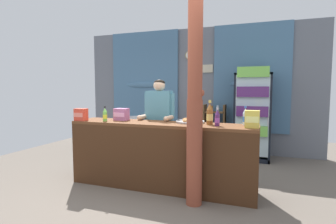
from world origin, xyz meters
TOP-DOWN VIEW (x-y plane):
  - ground_plane at (0.00, 1.18)m, footprint 7.65×7.65m
  - back_wall_curtained at (-0.01, 2.99)m, footprint 5.55×0.22m
  - stall_counter at (0.13, 0.32)m, footprint 2.72×0.55m
  - timber_post at (0.73, 0.03)m, footprint 0.22×0.20m
  - drink_fridge at (1.32, 2.49)m, footprint 0.71×0.64m
  - bottle_shelf_rack at (0.52, 2.68)m, footprint 0.48×0.28m
  - plastic_lawn_chair at (-1.09, 1.91)m, footprint 0.62×0.62m
  - shopkeeper at (-0.07, 0.86)m, footprint 0.52×0.42m
  - soda_bottle_iced_tea at (0.84, 0.46)m, footprint 0.09×0.09m
  - soda_bottle_grape_soda at (0.95, 0.37)m, footprint 0.07×0.07m
  - soda_bottle_water at (1.29, 0.59)m, footprint 0.07×0.07m
  - soda_bottle_lime_soda at (-0.73, 0.30)m, footprint 0.07×0.07m
  - snack_box_crackers at (-1.12, 0.24)m, footprint 0.18×0.13m
  - snack_box_wafer at (-0.56, 0.50)m, footprint 0.21×0.16m
  - snack_box_instant_noodle at (1.39, 0.34)m, footprint 0.18×0.11m
  - pastry_tray at (0.53, 0.57)m, footprint 0.42×0.42m

SIDE VIEW (x-z plane):
  - ground_plane at x=0.00m, z-range 0.00..0.00m
  - plastic_lawn_chair at x=-1.09m, z-range 0.06..0.92m
  - bottle_shelf_rack at x=0.52m, z-range 0.02..1.13m
  - stall_counter at x=0.13m, z-range 0.10..1.06m
  - pastry_tray at x=0.53m, z-range 0.95..1.02m
  - shopkeeper at x=-0.07m, z-range 0.21..1.81m
  - drink_fridge at x=1.32m, z-range 0.09..1.96m
  - snack_box_wafer at x=-0.56m, z-range 0.96..1.15m
  - snack_box_crackers at x=-1.12m, z-range 0.96..1.15m
  - soda_bottle_lime_soda at x=-0.73m, z-range 0.94..1.17m
  - soda_bottle_grape_soda at x=0.95m, z-range 0.94..1.18m
  - soda_bottle_water at x=1.29m, z-range 0.94..1.20m
  - snack_box_instant_noodle at x=1.39m, z-range 0.96..1.18m
  - soda_bottle_iced_tea at x=0.84m, z-range 0.94..1.27m
  - timber_post at x=0.73m, z-range -0.05..2.58m
  - back_wall_curtained at x=-0.01m, z-range 0.04..2.89m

